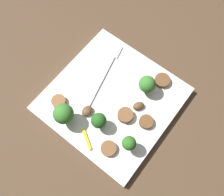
% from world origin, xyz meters
% --- Properties ---
extents(ground_plane, '(1.40, 1.40, 0.00)m').
position_xyz_m(ground_plane, '(0.00, 0.00, 0.00)').
color(ground_plane, '#4C3826').
extents(plate, '(0.27, 0.27, 0.02)m').
position_xyz_m(plate, '(0.00, 0.00, 0.01)').
color(plate, white).
rests_on(plate, ground_plane).
extents(fork, '(0.18, 0.05, 0.00)m').
position_xyz_m(fork, '(0.04, 0.05, 0.02)').
color(fork, silver).
rests_on(fork, plate).
extents(broccoli_floret_0, '(0.04, 0.04, 0.05)m').
position_xyz_m(broccoli_floret_0, '(0.06, -0.05, 0.05)').
color(broccoli_floret_0, '#408630').
rests_on(broccoli_floret_0, plate).
extents(broccoli_floret_1, '(0.03, 0.03, 0.05)m').
position_xyz_m(broccoli_floret_1, '(-0.06, -0.09, 0.05)').
color(broccoli_floret_1, '#347525').
rests_on(broccoli_floret_1, plate).
extents(broccoli_floret_2, '(0.04, 0.04, 0.06)m').
position_xyz_m(broccoli_floret_2, '(-0.10, 0.05, 0.05)').
color(broccoli_floret_2, '#408630').
rests_on(broccoli_floret_2, plate).
extents(broccoli_floret_3, '(0.03, 0.03, 0.05)m').
position_xyz_m(broccoli_floret_3, '(-0.06, -0.02, 0.05)').
color(broccoli_floret_3, '#296420').
rests_on(broccoli_floret_3, plate).
extents(sausage_slice_0, '(0.04, 0.04, 0.01)m').
position_xyz_m(sausage_slice_0, '(-0.02, -0.05, 0.02)').
color(sausage_slice_0, brown).
rests_on(sausage_slice_0, plate).
extents(sausage_slice_1, '(0.04, 0.04, 0.01)m').
position_xyz_m(sausage_slice_1, '(-0.09, -0.06, 0.02)').
color(sausage_slice_1, brown).
rests_on(sausage_slice_1, plate).
extents(sausage_slice_2, '(0.04, 0.04, 0.01)m').
position_xyz_m(sausage_slice_2, '(0.00, -0.09, 0.02)').
color(sausage_slice_2, brown).
rests_on(sausage_slice_2, plate).
extents(sausage_slice_3, '(0.04, 0.04, 0.01)m').
position_xyz_m(sausage_slice_3, '(0.10, -0.06, 0.02)').
color(sausage_slice_3, brown).
rests_on(sausage_slice_3, plate).
extents(sausage_slice_4, '(0.04, 0.04, 0.01)m').
position_xyz_m(sausage_slice_4, '(-0.08, 0.09, 0.02)').
color(sausage_slice_4, brown).
rests_on(sausage_slice_4, plate).
extents(mushroom_0, '(0.03, 0.02, 0.01)m').
position_xyz_m(mushroom_0, '(-0.06, 0.02, 0.02)').
color(mushroom_0, brown).
rests_on(mushroom_0, plate).
extents(mushroom_2, '(0.03, 0.03, 0.01)m').
position_xyz_m(mushroom_2, '(0.02, -0.06, 0.02)').
color(mushroom_2, brown).
rests_on(mushroom_2, plate).
extents(pepper_strip_0, '(0.03, 0.04, 0.00)m').
position_xyz_m(pepper_strip_0, '(-0.11, -0.02, 0.02)').
color(pepper_strip_0, yellow).
rests_on(pepper_strip_0, plate).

